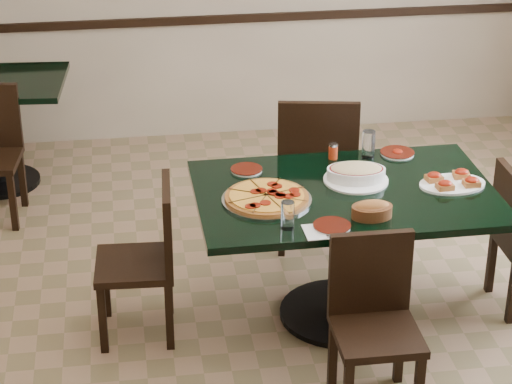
{
  "coord_description": "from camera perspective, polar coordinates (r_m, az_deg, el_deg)",
  "views": [
    {
      "loc": [
        -0.74,
        -4.33,
        2.98
      ],
      "look_at": [
        -0.11,
        0.0,
        0.83
      ],
      "focal_mm": 70.0,
      "sensor_mm": 36.0,
      "label": 1
    }
  ],
  "objects": [
    {
      "name": "floor",
      "position": [
        5.31,
        1.21,
        -8.0
      ],
      "size": [
        5.5,
        5.5,
        0.0
      ],
      "primitive_type": "plane",
      "color": "#896A4F",
      "rests_on": "ground"
    },
    {
      "name": "room_shell",
      "position": [
        6.56,
        7.79,
        9.91
      ],
      "size": [
        5.5,
        5.5,
        5.5
      ],
      "color": "white",
      "rests_on": "floor"
    },
    {
      "name": "main_table",
      "position": [
        5.17,
        5.05,
        -1.74
      ],
      "size": [
        1.53,
        1.0,
        0.75
      ],
      "rotation": [
        0.0,
        0.0,
        0.01
      ],
      "color": "black",
      "rests_on": "floor"
    },
    {
      "name": "chair_far",
      "position": [
        5.85,
        3.49,
        1.62
      ],
      "size": [
        0.53,
        0.53,
        0.99
      ],
      "rotation": [
        0.0,
        0.0,
        2.97
      ],
      "color": "black",
      "rests_on": "floor"
    },
    {
      "name": "chair_near",
      "position": [
        4.64,
        6.74,
        -6.92
      ],
      "size": [
        0.39,
        0.39,
        0.83
      ],
      "rotation": [
        0.0,
        0.0,
        -0.0
      ],
      "color": "black",
      "rests_on": "floor"
    },
    {
      "name": "chair_left",
      "position": [
        5.1,
        -6.13,
        -3.48
      ],
      "size": [
        0.42,
        0.42,
        0.85
      ],
      "rotation": [
        0.0,
        0.0,
        -1.63
      ],
      "color": "black",
      "rests_on": "floor"
    },
    {
      "name": "pepperoni_pizza",
      "position": [
        4.96,
        0.62,
        -0.32
      ],
      "size": [
        0.45,
        0.45,
        0.04
      ],
      "rotation": [
        0.0,
        0.0,
        0.3
      ],
      "color": "silver",
      "rests_on": "main_table"
    },
    {
      "name": "lasagna_casserole",
      "position": [
        5.18,
        5.74,
        1.08
      ],
      "size": [
        0.34,
        0.34,
        0.09
      ],
      "rotation": [
        0.0,
        0.0,
        -0.12
      ],
      "color": "white",
      "rests_on": "main_table"
    },
    {
      "name": "bread_basket",
      "position": [
        4.83,
        6.64,
        -1.02
      ],
      "size": [
        0.21,
        0.15,
        0.09
      ],
      "rotation": [
        0.0,
        0.0,
        0.04
      ],
      "color": "brown",
      "rests_on": "main_table"
    },
    {
      "name": "bruschetta_platter",
      "position": [
        5.21,
        11.17,
        0.6
      ],
      "size": [
        0.37,
        0.27,
        0.05
      ],
      "rotation": [
        0.0,
        0.0,
        0.08
      ],
      "color": "white",
      "rests_on": "main_table"
    },
    {
      "name": "side_plate_near",
      "position": [
        4.73,
        4.36,
        -1.95
      ],
      "size": [
        0.18,
        0.18,
        0.02
      ],
      "rotation": [
        0.0,
        0.0,
        0.14
      ],
      "color": "white",
      "rests_on": "main_table"
    },
    {
      "name": "side_plate_far_r",
      "position": [
        5.54,
        8.08,
        2.24
      ],
      "size": [
        0.19,
        0.19,
        0.03
      ],
      "rotation": [
        0.0,
        0.0,
        0.38
      ],
      "color": "white",
      "rests_on": "main_table"
    },
    {
      "name": "side_plate_far_l",
      "position": [
        5.28,
        -0.54,
        1.29
      ],
      "size": [
        0.17,
        0.17,
        0.02
      ],
      "rotation": [
        0.0,
        0.0,
        -0.31
      ],
      "color": "white",
      "rests_on": "main_table"
    },
    {
      "name": "napkin_setting",
      "position": [
        4.69,
        3.75,
        -2.26
      ],
      "size": [
        0.16,
        0.16,
        0.01
      ],
      "rotation": [
        0.0,
        0.0,
        0.03
      ],
      "color": "silver",
      "rests_on": "main_table"
    },
    {
      "name": "water_glass_a",
      "position": [
        5.45,
        6.45,
        2.73
      ],
      "size": [
        0.07,
        0.07,
        0.15
      ],
      "primitive_type": "cylinder",
      "color": "white",
      "rests_on": "main_table"
    },
    {
      "name": "water_glass_b",
      "position": [
        4.68,
        1.81,
        -1.34
      ],
      "size": [
        0.06,
        0.06,
        0.14
      ],
      "primitive_type": "cylinder",
      "color": "white",
      "rests_on": "main_table"
    },
    {
      "name": "pepper_shaker",
      "position": [
        5.43,
        4.43,
        2.35
      ],
      "size": [
        0.05,
        0.05,
        0.09
      ],
      "color": "red",
      "rests_on": "main_table"
    }
  ]
}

